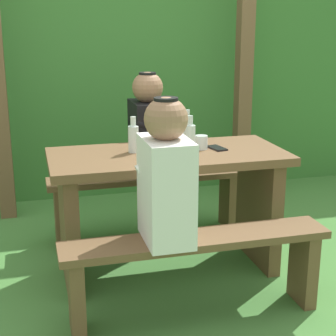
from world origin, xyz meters
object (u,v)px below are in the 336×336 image
(picnic_table, at_px, (168,192))
(bench_far, at_px, (147,192))
(bottle_center, at_px, (133,138))
(bench_near, at_px, (196,260))
(bottle_right, at_px, (190,138))
(person_white_shirt, at_px, (166,176))
(person_black_coat, at_px, (148,129))
(drinking_glass, at_px, (201,142))
(cell_phone, at_px, (217,148))
(bottle_left, at_px, (187,133))

(picnic_table, bearing_deg, bench_far, 90.00)
(picnic_table, bearing_deg, bottle_center, 162.17)
(bench_near, bearing_deg, bottle_right, 77.23)
(person_white_shirt, relative_size, bottle_center, 3.37)
(picnic_table, distance_m, person_white_shirt, 0.65)
(person_black_coat, distance_m, bottle_center, 0.55)
(picnic_table, relative_size, drinking_glass, 16.69)
(bottle_right, height_order, bottle_center, bottle_right)
(cell_phone, bearing_deg, bench_far, 107.39)
(person_white_shirt, xyz_separation_m, person_black_coat, (0.17, 1.13, 0.00))
(bench_near, relative_size, person_white_shirt, 1.95)
(drinking_glass, xyz_separation_m, cell_phone, (0.09, -0.02, -0.04))
(bench_near, bearing_deg, bottle_left, 77.49)
(bench_far, bearing_deg, cell_phone, -60.72)
(bench_far, xyz_separation_m, bottle_center, (-0.19, -0.51, 0.52))
(drinking_glass, height_order, bottle_right, bottle_right)
(bench_far, bearing_deg, drinking_glass, -67.92)
(person_white_shirt, relative_size, bottle_left, 3.08)
(bottle_right, relative_size, bottle_center, 1.08)
(person_black_coat, height_order, drinking_glass, person_black_coat)
(drinking_glass, relative_size, bottle_center, 0.39)
(drinking_glass, relative_size, cell_phone, 0.60)
(bench_near, distance_m, person_white_shirt, 0.49)
(bottle_left, xyz_separation_m, bottle_center, (-0.34, -0.03, -0.00))
(bottle_left, height_order, bottle_right, bottle_left)
(picnic_table, relative_size, bottle_center, 6.55)
(person_white_shirt, height_order, cell_phone, person_white_shirt)
(bottle_center, xyz_separation_m, cell_phone, (0.51, -0.05, -0.08))
(person_white_shirt, bearing_deg, drinking_glass, 57.58)
(bottle_right, height_order, cell_phone, bottle_right)
(picnic_table, xyz_separation_m, person_black_coat, (0.01, 0.57, 0.28))
(bench_far, height_order, cell_phone, cell_phone)
(person_black_coat, bearing_deg, bottle_center, -112.04)
(bottle_left, relative_size, bottle_center, 1.09)
(person_white_shirt, height_order, bottle_center, person_white_shirt)
(bench_near, relative_size, person_black_coat, 1.95)
(bench_near, height_order, bottle_left, bottle_left)
(bottle_left, distance_m, cell_phone, 0.20)
(cell_phone, bearing_deg, person_white_shirt, -141.28)
(picnic_table, xyz_separation_m, bench_far, (0.00, 0.57, -0.19))
(bench_far, height_order, bottle_right, bottle_right)
(person_black_coat, xyz_separation_m, bottle_right, (0.10, -0.64, 0.07))
(bench_far, bearing_deg, bottle_left, -72.68)
(picnic_table, xyz_separation_m, drinking_glass, (0.22, 0.03, 0.29))
(bottle_left, bearing_deg, bottle_center, -174.43)
(cell_phone, bearing_deg, bottle_right, -168.37)
(bench_far, height_order, person_black_coat, person_black_coat)
(person_white_shirt, distance_m, bottle_left, 0.73)
(bench_far, distance_m, person_black_coat, 0.46)
(bench_far, distance_m, cell_phone, 0.77)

